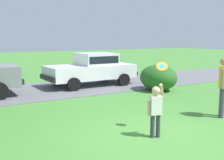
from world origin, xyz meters
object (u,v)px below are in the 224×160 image
(frisbee, at_px, (162,67))
(adult_onlooker, at_px, (223,84))
(child_thrower, at_px, (156,107))
(parked_sedan, at_px, (92,68))

(frisbee, bearing_deg, adult_onlooker, -1.01)
(child_thrower, bearing_deg, adult_onlooker, 7.37)
(frisbee, height_order, adult_onlooker, frisbee)
(child_thrower, height_order, adult_onlooker, adult_onlooker)
(child_thrower, bearing_deg, parked_sedan, 74.32)
(parked_sedan, bearing_deg, adult_onlooker, -83.84)
(frisbee, relative_size, adult_onlooker, 0.19)
(child_thrower, relative_size, adult_onlooker, 0.74)
(parked_sedan, xyz_separation_m, adult_onlooker, (0.74, -6.89, 0.13))
(parked_sedan, height_order, frisbee, frisbee)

